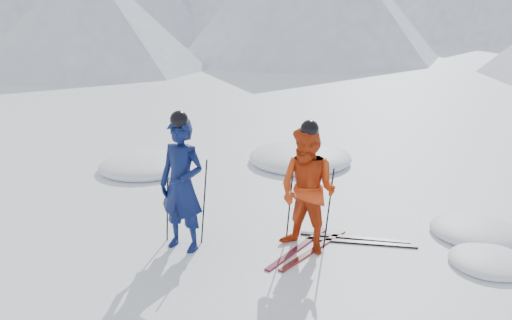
# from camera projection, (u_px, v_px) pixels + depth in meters

# --- Properties ---
(ground) EXTENTS (160.00, 160.00, 0.00)m
(ground) POSITION_uv_depth(u_px,v_px,m) (338.00, 244.00, 8.32)
(ground) COLOR white
(ground) RESTS_ON ground
(skier_blue) EXTENTS (0.83, 0.65, 2.00)m
(skier_blue) POSITION_uv_depth(u_px,v_px,m) (182.00, 185.00, 7.90)
(skier_blue) COLOR #0B1645
(skier_blue) RESTS_ON ground
(skier_red) EXTENTS (1.13, 1.02, 1.88)m
(skier_red) POSITION_uv_depth(u_px,v_px,m) (308.00, 191.00, 7.84)
(skier_red) COLOR #C3370F
(skier_red) RESTS_ON ground
(pole_blue_left) EXTENTS (0.13, 0.09, 1.33)m
(pole_blue_left) POSITION_uv_depth(u_px,v_px,m) (167.00, 201.00, 8.20)
(pole_blue_left) COLOR black
(pole_blue_left) RESTS_ON ground
(pole_blue_right) EXTENTS (0.13, 0.08, 1.33)m
(pole_blue_right) POSITION_uv_depth(u_px,v_px,m) (204.00, 202.00, 8.17)
(pole_blue_right) COLOR black
(pole_blue_right) RESTS_ON ground
(pole_red_left) EXTENTS (0.12, 0.10, 1.25)m
(pole_red_left) POSITION_uv_depth(u_px,v_px,m) (290.00, 203.00, 8.23)
(pole_red_left) COLOR black
(pole_red_left) RESTS_ON ground
(pole_red_right) EXTENTS (0.12, 0.09, 1.25)m
(pole_red_right) POSITION_uv_depth(u_px,v_px,m) (329.00, 209.00, 8.01)
(pole_red_right) COLOR black
(pole_red_right) RESTS_ON ground
(ski_worn_left) EXTENTS (0.72, 1.61, 0.03)m
(ski_worn_left) POSITION_uv_depth(u_px,v_px,m) (298.00, 248.00, 8.14)
(ski_worn_left) COLOR black
(ski_worn_left) RESTS_ON ground
(ski_worn_right) EXTENTS (0.82, 1.57, 0.03)m
(ski_worn_right) POSITION_uv_depth(u_px,v_px,m) (314.00, 250.00, 8.09)
(ski_worn_right) COLOR black
(ski_worn_right) RESTS_ON ground
(ski_loose_a) EXTENTS (1.70, 0.11, 0.03)m
(ski_loose_a) POSITION_uv_depth(u_px,v_px,m) (355.00, 238.00, 8.48)
(ski_loose_a) COLOR black
(ski_loose_a) RESTS_ON ground
(ski_loose_b) EXTENTS (1.70, 0.17, 0.03)m
(ski_loose_b) POSITION_uv_depth(u_px,v_px,m) (361.00, 243.00, 8.32)
(ski_loose_b) COLOR black
(ski_loose_b) RESTS_ON ground
(snow_lumps) EXTENTS (8.22, 6.02, 0.51)m
(snow_lumps) POSITION_uv_depth(u_px,v_px,m) (271.00, 174.00, 11.53)
(snow_lumps) COLOR white
(snow_lumps) RESTS_ON ground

